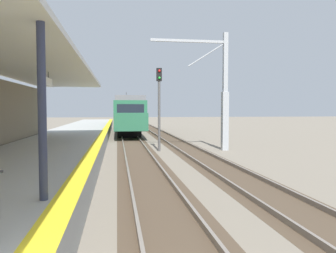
{
  "coord_description": "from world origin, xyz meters",
  "views": [
    {
      "loc": [
        0.75,
        -2.32,
        2.63
      ],
      "look_at": [
        2.32,
        7.85,
        2.1
      ],
      "focal_mm": 35.45,
      "sensor_mm": 36.0,
      "label": 1
    }
  ],
  "objects": [
    {
      "name": "track_pair_nearest_platform",
      "position": [
        1.9,
        20.0,
        0.05
      ],
      "size": [
        2.34,
        120.0,
        0.16
      ],
      "color": "#4C3D2D",
      "rests_on": "ground"
    },
    {
      "name": "station_platform",
      "position": [
        -2.5,
        16.0,
        0.45
      ],
      "size": [
        5.0,
        80.0,
        0.91
      ],
      "color": "#A8A8A3",
      "rests_on": "ground"
    },
    {
      "name": "approaching_train",
      "position": [
        1.9,
        34.91,
        2.18
      ],
      "size": [
        2.93,
        19.6,
        4.76
      ],
      "color": "#286647",
      "rests_on": "ground"
    },
    {
      "name": "catenary_pylon_far_side",
      "position": [
        7.3,
        18.14,
        3.6
      ],
      "size": [
        5.0,
        0.4,
        7.5
      ],
      "color": "#9EA3A8",
      "rests_on": "ground"
    },
    {
      "name": "rail_signal_post",
      "position": [
        3.37,
        18.31,
        3.19
      ],
      "size": [
        0.32,
        0.34,
        5.2
      ],
      "color": "#4C4C4C",
      "rests_on": "ground"
    },
    {
      "name": "track_pair_middle",
      "position": [
        5.3,
        20.0,
        0.05
      ],
      "size": [
        2.34,
        120.0,
        0.16
      ],
      "color": "#4C3D2D",
      "rests_on": "ground"
    }
  ]
}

